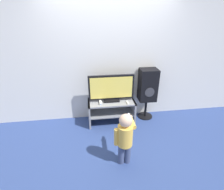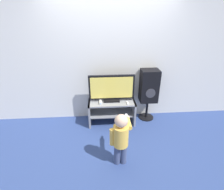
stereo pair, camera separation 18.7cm
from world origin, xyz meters
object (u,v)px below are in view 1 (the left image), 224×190
(remote_primary, at_px, (128,103))
(television, at_px, (111,89))
(child, at_px, (125,135))
(game_console, at_px, (100,102))
(speaker_tower, at_px, (148,86))

(remote_primary, bearing_deg, television, 153.58)
(child, bearing_deg, television, 92.64)
(remote_primary, xyz_separation_m, child, (-0.26, -1.00, 0.00))
(game_console, relative_size, child, 0.22)
(remote_primary, bearing_deg, child, -104.41)
(game_console, distance_m, remote_primary, 0.54)
(game_console, xyz_separation_m, remote_primary, (0.54, -0.08, -0.01))
(remote_primary, height_order, child, child)
(television, bearing_deg, speaker_tower, 6.27)
(television, relative_size, remote_primary, 6.91)
(game_console, distance_m, child, 1.12)
(child, xyz_separation_m, speaker_tower, (0.73, 1.24, 0.22))
(game_console, xyz_separation_m, speaker_tower, (1.01, 0.16, 0.22))
(speaker_tower, bearing_deg, remote_primary, -153.20)
(speaker_tower, bearing_deg, child, -120.59)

